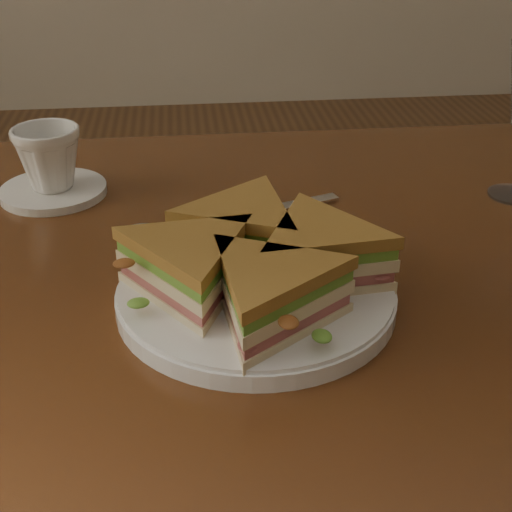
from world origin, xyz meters
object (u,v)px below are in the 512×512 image
object	(u,v)px
plate	(256,296)
saucer	(54,191)
table	(265,345)
coffee_cup	(49,158)
spoon	(163,234)
sandwich_wedges	(256,261)
knife	(249,215)

from	to	relation	value
plate	saucer	distance (m)	0.35
table	coffee_cup	xyz separation A→B (m)	(-0.24, 0.20, 0.15)
saucer	table	bearing A→B (deg)	-40.49
table	spoon	size ratio (longest dim) A/B	6.64
sandwich_wedges	knife	bearing A→B (deg)	86.15
sandwich_wedges	coffee_cup	bearing A→B (deg)	129.17
table	spoon	bearing A→B (deg)	144.04
coffee_cup	saucer	bearing A→B (deg)	0.00
plate	spoon	distance (m)	0.17
table	plate	bearing A→B (deg)	-104.38
sandwich_wedges	spoon	xyz separation A→B (m)	(-0.09, 0.14, -0.04)
table	plate	distance (m)	0.13
coffee_cup	table	bearing A→B (deg)	-32.83
coffee_cup	spoon	bearing A→B (deg)	-35.94
saucer	sandwich_wedges	bearing A→B (deg)	-50.83
spoon	sandwich_wedges	bearing A→B (deg)	-45.57
sandwich_wedges	coffee_cup	world-z (taller)	coffee_cup
sandwich_wedges	table	bearing A→B (deg)	75.62
knife	sandwich_wedges	bearing A→B (deg)	-112.59
spoon	coffee_cup	distance (m)	0.19
saucer	coffee_cup	distance (m)	0.04
table	spoon	world-z (taller)	spoon
plate	sandwich_wedges	bearing A→B (deg)	0.00
knife	saucer	distance (m)	0.25
knife	saucer	size ratio (longest dim) A/B	1.62
sandwich_wedges	knife	distance (m)	0.19
spoon	saucer	xyz separation A→B (m)	(-0.13, 0.13, 0.00)
plate	sandwich_wedges	distance (m)	0.04
knife	coffee_cup	bearing A→B (deg)	140.73
sandwich_wedges	saucer	distance (m)	0.35
saucer	coffee_cup	world-z (taller)	coffee_cup
plate	knife	xyz separation A→B (m)	(0.01, 0.18, -0.01)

